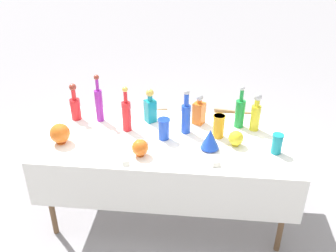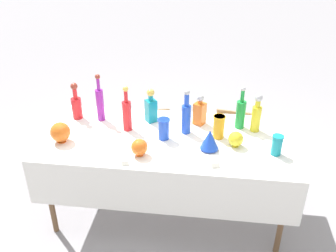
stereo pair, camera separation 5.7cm
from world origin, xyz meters
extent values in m
plane|color=gray|center=(0.00, 0.00, 0.00)|extent=(40.00, 40.00, 0.00)
cube|color=white|center=(0.00, 0.00, 0.74)|extent=(1.98, 0.91, 0.03)
cube|color=white|center=(0.00, -0.46, 0.57)|extent=(1.98, 0.01, 0.38)
cylinder|color=brown|center=(-0.89, -0.35, 0.36)|extent=(0.04, 0.04, 0.73)
cylinder|color=brown|center=(0.89, -0.35, 0.36)|extent=(0.04, 0.04, 0.73)
cylinder|color=brown|center=(-0.89, 0.35, 0.36)|extent=(0.04, 0.04, 0.73)
cylinder|color=brown|center=(0.89, 0.35, 0.36)|extent=(0.04, 0.04, 0.73)
cylinder|color=red|center=(-0.34, 0.08, 0.88)|extent=(0.07, 0.07, 0.25)
cylinder|color=red|center=(-0.34, 0.08, 1.06)|extent=(0.03, 0.03, 0.10)
sphere|color=gold|center=(-0.34, 0.08, 1.12)|extent=(0.04, 0.04, 0.04)
cylinder|color=#198C38|center=(0.56, 0.23, 0.88)|extent=(0.08, 0.08, 0.23)
cylinder|color=#198C38|center=(0.56, 0.23, 1.04)|extent=(0.03, 0.03, 0.10)
sphere|color=#B2B2B7|center=(0.56, 0.23, 1.10)|extent=(0.04, 0.04, 0.04)
cylinder|color=red|center=(-0.81, 0.22, 0.85)|extent=(0.08, 0.08, 0.18)
cylinder|color=red|center=(-0.81, 0.22, 0.99)|extent=(0.04, 0.04, 0.09)
sphere|color=maroon|center=(-0.81, 0.22, 1.05)|extent=(0.06, 0.06, 0.06)
cylinder|color=blue|center=(0.13, 0.09, 0.88)|extent=(0.07, 0.07, 0.24)
cylinder|color=blue|center=(0.13, 0.09, 1.05)|extent=(0.04, 0.04, 0.10)
sphere|color=#B2B2B7|center=(0.13, 0.09, 1.11)|extent=(0.05, 0.05, 0.05)
cylinder|color=purple|center=(-0.60, 0.22, 0.90)|extent=(0.06, 0.06, 0.28)
cylinder|color=purple|center=(-0.60, 0.22, 1.09)|extent=(0.03, 0.03, 0.10)
sphere|color=maroon|center=(-0.60, 0.22, 1.15)|extent=(0.04, 0.04, 0.04)
cylinder|color=yellow|center=(0.68, 0.19, 0.87)|extent=(0.07, 0.07, 0.21)
cylinder|color=yellow|center=(0.68, 0.19, 1.00)|extent=(0.04, 0.04, 0.06)
sphere|color=#B2B2B7|center=(0.68, 0.19, 1.05)|extent=(0.06, 0.06, 0.06)
cube|color=orange|center=(0.23, 0.25, 0.85)|extent=(0.11, 0.11, 0.19)
cylinder|color=orange|center=(0.23, 0.25, 0.96)|extent=(0.04, 0.04, 0.03)
sphere|color=#B2B2B7|center=(0.23, 0.25, 1.00)|extent=(0.06, 0.06, 0.06)
cube|color=teal|center=(-0.17, 0.24, 0.86)|extent=(0.11, 0.11, 0.19)
cylinder|color=teal|center=(-0.17, 0.24, 0.98)|extent=(0.04, 0.04, 0.05)
sphere|color=gold|center=(-0.17, 0.24, 1.02)|extent=(0.06, 0.06, 0.06)
cylinder|color=teal|center=(0.81, -0.14, 0.84)|extent=(0.07, 0.07, 0.15)
cylinder|color=teal|center=(0.81, -0.14, 0.91)|extent=(0.08, 0.08, 0.01)
cylinder|color=blue|center=(-0.03, -0.02, 0.85)|extent=(0.08, 0.08, 0.17)
cylinder|color=blue|center=(-0.03, -0.02, 0.93)|extent=(0.10, 0.10, 0.01)
cylinder|color=orange|center=(0.39, 0.05, 0.85)|extent=(0.09, 0.09, 0.19)
cylinder|color=orange|center=(0.39, 0.05, 0.94)|extent=(0.10, 0.10, 0.01)
cylinder|color=blue|center=(0.33, -0.14, 0.77)|extent=(0.07, 0.07, 0.01)
cone|color=blue|center=(0.33, -0.14, 0.85)|extent=(0.14, 0.14, 0.15)
cylinder|color=orange|center=(-0.17, -0.28, 0.76)|extent=(0.05, 0.05, 0.01)
sphere|color=orange|center=(-0.17, -0.28, 0.83)|extent=(0.12, 0.12, 0.12)
cylinder|color=orange|center=(-0.80, -0.17, 0.76)|extent=(0.07, 0.07, 0.01)
sphere|color=orange|center=(-0.80, -0.17, 0.84)|extent=(0.15, 0.15, 0.15)
cylinder|color=yellow|center=(0.52, -0.07, 0.76)|extent=(0.05, 0.05, 0.01)
sphere|color=yellow|center=(0.52, -0.07, 0.82)|extent=(0.11, 0.11, 0.11)
cube|color=white|center=(0.38, -0.36, 0.78)|extent=(0.06, 0.03, 0.04)
cube|color=white|center=(-0.25, -0.41, 0.78)|extent=(0.05, 0.02, 0.03)
cube|color=tan|center=(-0.34, 1.08, 0.16)|extent=(0.51, 0.42, 0.31)
cube|color=tan|center=(-0.34, 1.18, 0.35)|extent=(0.41, 0.15, 0.09)
cube|color=tan|center=(0.59, 1.07, 0.18)|extent=(0.49, 0.35, 0.37)
cube|color=tan|center=(0.59, 1.16, 0.41)|extent=(0.41, 0.13, 0.09)
camera|label=1|loc=(0.26, -2.50, 2.29)|focal=40.00mm
camera|label=2|loc=(0.31, -2.49, 2.29)|focal=40.00mm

